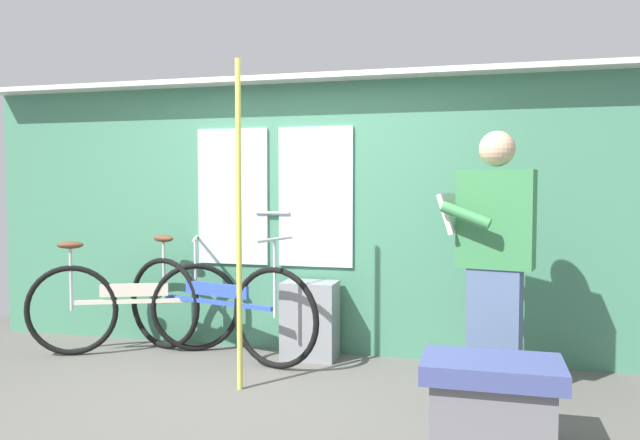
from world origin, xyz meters
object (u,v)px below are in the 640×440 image
Objects in this scene: bicycle_near_door at (216,307)px; handrail_pole at (239,226)px; trash_bin_by_wall at (310,320)px; bicycle_leaning_behind at (133,306)px; passenger_reading_newspaper at (494,258)px; bench_seat_corner at (492,400)px.

bicycle_near_door is 1.04m from handrail_pole.
handrail_pole is (-0.25, -0.82, 0.77)m from trash_bin_by_wall.
bicycle_leaning_behind is 0.73× the size of handrail_pole.
passenger_reading_newspaper reaches higher than trash_bin_by_wall.
passenger_reading_newspaper reaches higher than bicycle_leaning_behind.
bicycle_leaning_behind is at bearing -171.09° from trash_bin_by_wall.
bench_seat_corner is at bearing -13.90° from bicycle_near_door.
handrail_pole is at bearing -106.63° from trash_bin_by_wall.
passenger_reading_newspaper is at bearing 89.00° from bench_seat_corner.
bicycle_near_door is 0.83× the size of handrail_pole.
bench_seat_corner is at bearing 100.50° from passenger_reading_newspaper.
bicycle_leaning_behind is 2.62× the size of trash_bin_by_wall.
handrail_pole reaches higher than bench_seat_corner.
passenger_reading_newspaper is 0.78× the size of handrail_pole.
trash_bin_by_wall reaches higher than bench_seat_corner.
bicycle_near_door is 0.74m from trash_bin_by_wall.
handrail_pole reaches higher than passenger_reading_newspaper.
bicycle_near_door reaches higher than trash_bin_by_wall.
bicycle_near_door is 1.14× the size of bicycle_leaning_behind.
bench_seat_corner is (-0.01, -0.79, -0.64)m from passenger_reading_newspaper.
trash_bin_by_wall is at bearing 29.55° from bicycle_near_door.
bicycle_near_door reaches higher than bench_seat_corner.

